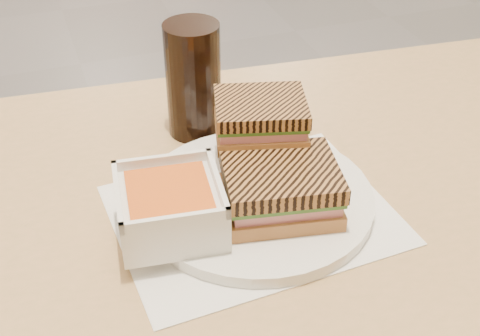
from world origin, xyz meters
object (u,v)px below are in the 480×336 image
object	(u,v)px
panini_lower	(281,188)
cola_glass	(193,80)
main_table	(308,253)
plate	(256,199)
soup_bowl	(170,208)

from	to	relation	value
panini_lower	cola_glass	bearing A→B (deg)	99.85
panini_lower	main_table	bearing A→B (deg)	31.52
cola_glass	plate	bearing A→B (deg)	-83.44
plate	cola_glass	size ratio (longest dim) A/B	1.76
main_table	soup_bowl	world-z (taller)	soup_bowl
plate	panini_lower	world-z (taller)	panini_lower
soup_bowl	cola_glass	bearing A→B (deg)	66.80
cola_glass	main_table	bearing A→B (deg)	-60.86
panini_lower	cola_glass	size ratio (longest dim) A/B	0.91
panini_lower	cola_glass	xyz separation A→B (m)	(-0.04, 0.23, 0.04)
plate	panini_lower	xyz separation A→B (m)	(0.02, -0.03, 0.04)
main_table	plate	size ratio (longest dim) A/B	4.29
plate	cola_glass	bearing A→B (deg)	96.56
plate	cola_glass	world-z (taller)	cola_glass
plate	soup_bowl	bearing A→B (deg)	-168.06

